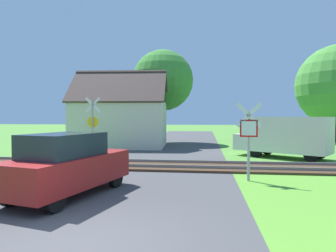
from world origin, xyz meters
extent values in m
plane|color=#4C8433|center=(0.00, 0.00, 0.00)|extent=(160.00, 160.00, 0.00)
cube|color=#424244|center=(0.00, 2.00, 0.00)|extent=(6.69, 80.00, 0.01)
cube|color=#422D1E|center=(0.00, 8.35, 0.05)|extent=(60.00, 2.60, 0.10)
cube|color=slate|center=(0.00, 9.07, 0.16)|extent=(60.00, 0.08, 0.12)
cube|color=slate|center=(0.00, 7.63, 0.16)|extent=(60.00, 0.08, 0.12)
cylinder|color=#9E9EA5|center=(3.77, 5.82, 1.22)|extent=(0.10, 0.10, 2.45)
cube|color=red|center=(3.76, 5.76, 1.84)|extent=(0.60, 0.10, 0.60)
cube|color=white|center=(3.76, 5.74, 1.84)|extent=(0.49, 0.07, 0.49)
cube|color=white|center=(3.76, 5.76, 2.30)|extent=(0.87, 0.13, 0.88)
cube|color=white|center=(3.76, 5.76, 2.30)|extent=(0.87, 0.13, 0.88)
cylinder|color=#9E9EA5|center=(-3.98, 11.18, 1.58)|extent=(0.09, 0.09, 3.16)
cube|color=white|center=(-3.98, 11.24, 2.91)|extent=(0.88, 0.11, 0.88)
cube|color=white|center=(-3.98, 11.24, 2.91)|extent=(0.88, 0.11, 0.88)
cylinder|color=yellow|center=(-3.98, 11.25, 1.95)|extent=(0.64, 0.09, 0.64)
cube|color=beige|center=(-4.03, 17.12, 1.67)|extent=(6.85, 5.52, 3.34)
cube|color=#473833|center=(-3.94, 15.86, 4.45)|extent=(7.03, 3.37, 2.57)
cube|color=#473833|center=(-4.12, 18.39, 4.45)|extent=(7.03, 3.37, 2.57)
cube|color=brown|center=(-2.24, 17.25, 4.73)|extent=(0.53, 0.53, 1.10)
cylinder|color=#513823|center=(-1.41, 21.00, 1.71)|extent=(0.32, 0.32, 3.43)
sphere|color=#3D8433|center=(-1.41, 21.00, 5.40)|extent=(5.26, 5.26, 5.26)
cube|color=silver|center=(6.69, 12.00, 1.29)|extent=(4.55, 3.92, 1.90)
cube|color=silver|center=(4.65, 13.36, 0.79)|extent=(1.59, 1.89, 0.90)
cube|color=#19232D|center=(4.96, 13.16, 1.62)|extent=(0.93, 1.36, 0.85)
cube|color=navy|center=(7.22, 12.79, 0.96)|extent=(3.14, 2.11, 0.16)
cylinder|color=black|center=(5.93, 13.44, 0.34)|extent=(0.66, 0.53, 0.68)
cylinder|color=black|center=(5.07, 12.15, 0.34)|extent=(0.66, 0.53, 0.68)
cylinder|color=black|center=(8.31, 11.85, 0.34)|extent=(0.66, 0.53, 0.68)
cylinder|color=black|center=(7.44, 10.55, 0.34)|extent=(0.66, 0.53, 0.68)
cube|color=maroon|center=(-1.55, 3.18, 0.72)|extent=(2.56, 4.28, 0.84)
cube|color=#19232D|center=(-1.60, 2.99, 1.46)|extent=(1.88, 2.47, 0.64)
cylinder|color=black|center=(-0.55, 4.33, 0.30)|extent=(0.32, 0.63, 0.60)
cylinder|color=black|center=(-1.90, 4.67, 0.30)|extent=(0.32, 0.63, 0.60)
cylinder|color=black|center=(-1.20, 1.69, 0.30)|extent=(0.32, 0.63, 0.60)
cylinder|color=black|center=(-2.56, 2.03, 0.30)|extent=(0.32, 0.63, 0.60)
camera|label=1|loc=(2.27, -4.83, 2.23)|focal=32.00mm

